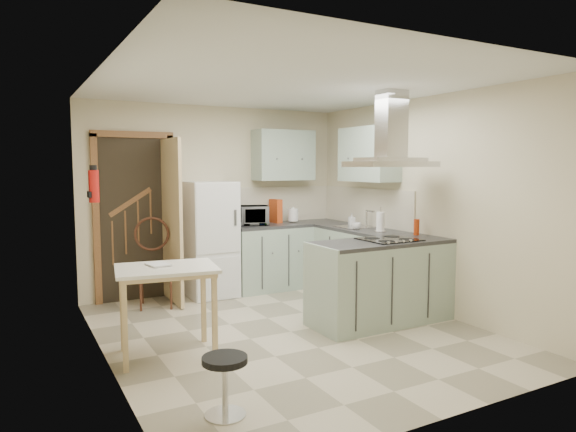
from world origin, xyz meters
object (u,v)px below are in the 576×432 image
extractor_hood (391,164)px  microwave (250,215)px  peninsula (381,281)px  fridge (210,239)px  bentwood_chair (156,267)px  drop_leaf_table (167,311)px  stool (225,386)px

extractor_hood → microwave: 2.26m
peninsula → microwave: microwave is taller
fridge → bentwood_chair: 0.83m
fridge → drop_leaf_table: bearing=-120.6°
peninsula → bentwood_chair: size_ratio=1.58×
extractor_hood → drop_leaf_table: 2.75m
stool → microwave: (1.65, 3.18, 0.82)m
peninsula → bentwood_chair: bentwood_chair is taller
extractor_hood → stool: extractor_hood is taller
extractor_hood → bentwood_chair: extractor_hood is taller
peninsula → microwave: 2.20m
fridge → drop_leaf_table: size_ratio=1.73×
peninsula → microwave: size_ratio=3.28×
bentwood_chair → microwave: (1.36, 0.22, 0.54)m
fridge → drop_leaf_table: fridge is taller
drop_leaf_table → stool: drop_leaf_table is taller
peninsula → bentwood_chair: (-1.99, 1.80, 0.04)m
drop_leaf_table → microwave: (1.69, 1.89, 0.62)m
stool → microwave: microwave is taller
stool → microwave: bearing=62.6°
drop_leaf_table → bentwood_chair: bearing=87.9°
fridge → microwave: 0.66m
bentwood_chair → stool: (-0.29, -2.96, -0.28)m
fridge → bentwood_chair: fridge is taller
stool → drop_leaf_table: bearing=91.5°
peninsula → drop_leaf_table: (-2.32, 0.13, -0.04)m
peninsula → drop_leaf_table: peninsula is taller
extractor_hood → stool: (-2.38, -1.16, -1.51)m
extractor_hood → stool: 3.05m
peninsula → stool: peninsula is taller
stool → microwave: size_ratio=0.89×
peninsula → microwave: (-0.63, 2.02, 0.58)m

